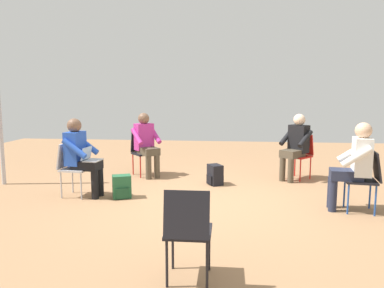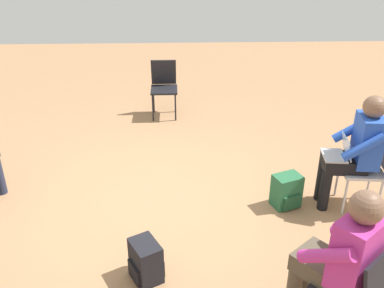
% 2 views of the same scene
% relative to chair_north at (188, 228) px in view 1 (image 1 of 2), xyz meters
% --- Properties ---
extents(ground_plane, '(14.00, 14.00, 0.00)m').
position_rel_chair_north_xyz_m(ground_plane, '(0.00, -2.44, -0.50)').
color(ground_plane, '#99704C').
extents(chair_north, '(0.40, 0.44, 0.85)m').
position_rel_chair_north_xyz_m(chair_north, '(0.00, 0.00, 0.00)').
color(chair_north, black).
rests_on(chair_north, ground).
extents(chair_southwest, '(0.58, 0.59, 0.85)m').
position_rel_chair_north_xyz_m(chair_southwest, '(-1.66, -4.16, 0.00)').
color(chair_southwest, red).
rests_on(chair_southwest, ground).
extents(chair_southeast, '(0.58, 0.58, 0.85)m').
position_rel_chair_north_xyz_m(chair_southeast, '(1.40, -4.17, 0.00)').
color(chair_southeast, black).
rests_on(chair_southeast, ground).
extents(chair_west, '(0.49, 0.45, 0.85)m').
position_rel_chair_north_xyz_m(chair_west, '(-2.20, -2.19, 0.00)').
color(chair_west, black).
rests_on(chair_west, ground).
extents(chair_east, '(0.48, 0.44, 0.85)m').
position_rel_chair_north_xyz_m(chair_east, '(2.15, -2.53, 0.00)').
color(chair_east, '#B7B7BC').
rests_on(chair_east, ground).
extents(person_with_laptop, '(0.55, 0.53, 1.24)m').
position_rel_chair_north_xyz_m(person_with_laptop, '(1.98, -2.51, 0.20)').
color(person_with_laptop, black).
rests_on(person_with_laptop, ground).
extents(person_in_magenta, '(0.63, 0.63, 1.24)m').
position_rel_chair_north_xyz_m(person_in_magenta, '(1.30, -4.04, 0.20)').
color(person_in_magenta, '#4C4233').
rests_on(person_in_magenta, ground).
extents(person_in_white, '(0.55, 0.54, 1.24)m').
position_rel_chair_north_xyz_m(person_in_white, '(-2.04, -2.21, 0.20)').
color(person_in_white, '#23283D').
rests_on(person_in_white, ground).
extents(person_in_black, '(0.63, 0.63, 1.24)m').
position_rel_chair_north_xyz_m(person_in_black, '(-1.55, -4.04, 0.20)').
color(person_in_black, '#4C4233').
rests_on(person_in_black, ground).
extents(backpack_near_laptop_user, '(0.33, 0.30, 0.36)m').
position_rel_chair_north_xyz_m(backpack_near_laptop_user, '(1.34, -2.50, -0.34)').
color(backpack_near_laptop_user, '#235B38').
rests_on(backpack_near_laptop_user, ground).
extents(backpack_by_empty_chair, '(0.31, 0.34, 0.36)m').
position_rel_chair_north_xyz_m(backpack_by_empty_chair, '(-0.07, -3.50, -0.34)').
color(backpack_by_empty_chair, black).
rests_on(backpack_by_empty_chair, ground).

